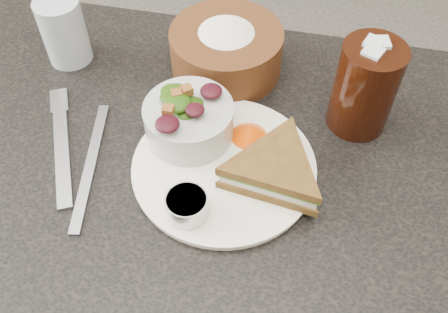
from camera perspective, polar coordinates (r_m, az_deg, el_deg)
dining_table at (r=1.02m, az=-3.30°, el=-14.53°), size 1.00×0.70×0.75m
dinner_plate at (r=0.70m, az=0.00°, el=-1.25°), size 0.25×0.25×0.01m
sandwich at (r=0.66m, az=5.86°, el=-1.50°), size 0.18×0.18×0.04m
salad_bowl at (r=0.70m, az=-4.06°, el=4.67°), size 0.17×0.17×0.07m
dressing_ramekin at (r=0.64m, az=-4.26°, el=-5.68°), size 0.06×0.06×0.03m
orange_wedge at (r=0.72m, az=2.90°, el=2.92°), size 0.07×0.07×0.02m
fork at (r=0.76m, az=-18.03°, el=0.66°), size 0.11×0.19×0.01m
knife at (r=0.73m, az=-15.01°, el=-0.87°), size 0.06×0.23×0.00m
bread_basket at (r=0.81m, az=0.26°, el=12.69°), size 0.22×0.22×0.10m
cola_glass at (r=0.73m, az=15.90°, el=7.92°), size 0.12×0.12×0.15m
water_glass at (r=0.87m, az=-17.83°, el=13.48°), size 0.09×0.09×0.11m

